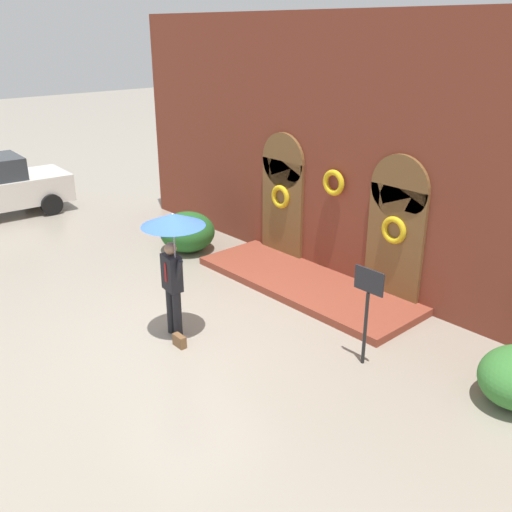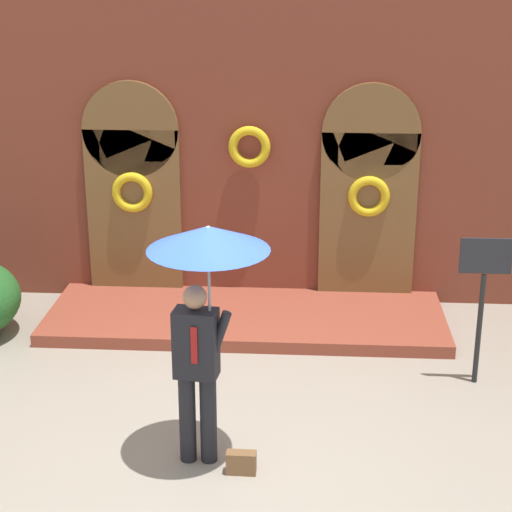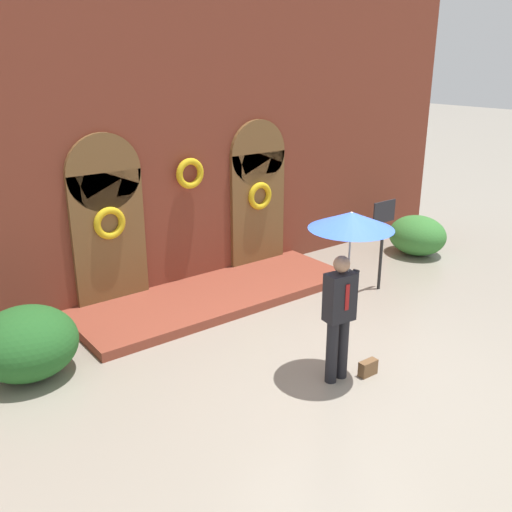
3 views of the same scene
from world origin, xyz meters
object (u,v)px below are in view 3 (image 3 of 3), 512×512
(shrub_right, at_px, (417,235))
(shrub_left, at_px, (27,343))
(sign_post, at_px, (383,230))
(handbag, at_px, (368,368))
(person_with_umbrella, at_px, (348,246))

(shrub_right, bearing_deg, shrub_left, 179.81)
(sign_post, height_order, shrub_left, sign_post)
(handbag, height_order, shrub_right, shrub_right)
(sign_post, relative_size, shrub_right, 1.32)
(person_with_umbrella, xyz_separation_m, sign_post, (2.83, 1.79, -0.75))
(shrub_left, bearing_deg, shrub_right, -0.19)
(sign_post, xyz_separation_m, shrub_left, (-6.24, 0.88, -0.67))
(person_with_umbrella, height_order, sign_post, person_with_umbrella)
(sign_post, distance_m, shrub_right, 2.48)
(handbag, distance_m, shrub_right, 5.52)
(person_with_umbrella, distance_m, sign_post, 3.43)
(handbag, relative_size, shrub_left, 0.20)
(handbag, bearing_deg, person_with_umbrella, 149.46)
(shrub_left, relative_size, shrub_right, 1.06)
(handbag, relative_size, sign_post, 0.16)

